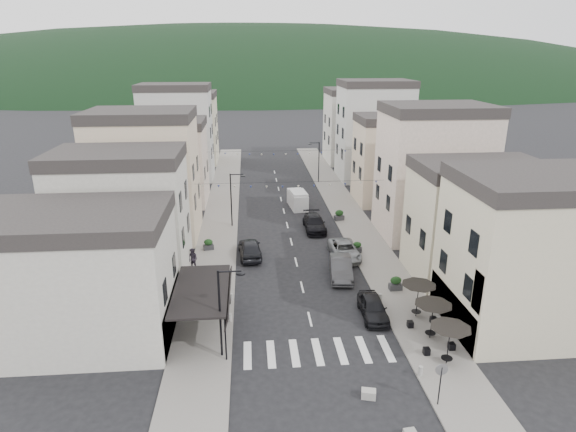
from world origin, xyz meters
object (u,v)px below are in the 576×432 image
(parked_car_b, at_px, (341,268))
(parked_car_e, at_px, (250,248))
(delivery_van, at_px, (298,199))
(pedestrian_a, at_px, (198,278))
(pedestrian_b, at_px, (193,259))
(parked_car_a, at_px, (373,307))
(parked_car_c, at_px, (344,250))
(parked_car_d, at_px, (314,223))

(parked_car_b, xyz_separation_m, parked_car_e, (-7.70, 4.91, 0.02))
(delivery_van, distance_m, pedestrian_a, 23.45)
(parked_car_b, height_order, pedestrian_b, pedestrian_b)
(parked_car_a, relative_size, delivery_van, 0.93)
(parked_car_c, bearing_deg, delivery_van, 97.98)
(parked_car_a, xyz_separation_m, parked_car_b, (-1.10, 6.65, 0.08))
(pedestrian_a, bearing_deg, delivery_van, 71.32)
(parked_car_d, xyz_separation_m, pedestrian_a, (-11.20, -13.03, 0.31))
(delivery_van, relative_size, pedestrian_b, 2.44)
(parked_car_d, relative_size, delivery_van, 1.12)
(parked_car_d, distance_m, pedestrian_a, 17.19)
(pedestrian_b, bearing_deg, delivery_van, 88.28)
(parked_car_a, xyz_separation_m, parked_car_d, (-1.80, 18.23, 0.02))
(parked_car_a, height_order, parked_car_d, parked_car_d)
(parked_car_d, relative_size, pedestrian_b, 2.74)
(parked_car_a, bearing_deg, pedestrian_b, 148.43)
(parked_car_b, bearing_deg, parked_car_a, -73.90)
(parked_car_c, relative_size, pedestrian_b, 2.71)
(parked_car_a, xyz_separation_m, delivery_van, (-2.79, 26.31, 0.32))
(parked_car_d, height_order, pedestrian_b, pedestrian_b)
(parked_car_d, height_order, pedestrian_a, pedestrian_a)
(parked_car_b, bearing_deg, parked_car_c, 81.67)
(parked_car_a, bearing_deg, parked_car_c, 91.49)
(parked_car_b, relative_size, pedestrian_b, 2.61)
(parked_car_e, relative_size, delivery_van, 1.05)
(parked_car_b, relative_size, parked_car_d, 0.95)
(delivery_van, bearing_deg, parked_car_d, -89.19)
(parked_car_b, distance_m, delivery_van, 19.73)
(pedestrian_b, bearing_deg, pedestrian_a, -47.38)
(parked_car_a, bearing_deg, parked_car_d, 97.13)
(pedestrian_b, bearing_deg, parked_car_d, 68.31)
(parked_car_b, height_order, parked_car_c, parked_car_b)
(parked_car_c, bearing_deg, parked_car_d, 101.31)
(parked_car_c, relative_size, parked_car_d, 0.99)
(delivery_van, bearing_deg, parked_car_b, -91.25)
(parked_car_c, xyz_separation_m, pedestrian_b, (-13.80, -1.73, 0.36))
(parked_car_b, distance_m, parked_car_e, 9.13)
(parked_car_d, distance_m, parked_car_e, 9.66)
(parked_car_b, relative_size, parked_car_e, 1.01)
(parked_car_e, bearing_deg, parked_car_c, 169.85)
(parked_car_e, bearing_deg, pedestrian_a, 51.91)
(delivery_van, bearing_deg, pedestrian_a, -121.99)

